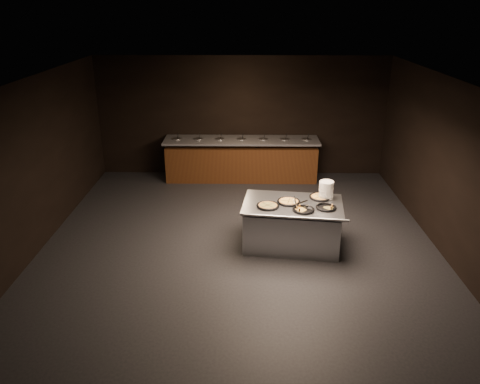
{
  "coord_description": "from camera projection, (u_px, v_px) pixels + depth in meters",
  "views": [
    {
      "loc": [
        0.11,
        -7.24,
        4.05
      ],
      "look_at": [
        0.01,
        0.3,
        0.97
      ],
      "focal_mm": 35.0,
      "sensor_mm": 36.0,
      "label": 1
    }
  ],
  "objects": [
    {
      "name": "serving_counter",
      "position": [
        292.0,
        225.0,
        8.24
      ],
      "size": [
        1.83,
        1.3,
        0.82
      ],
      "rotation": [
        0.0,
        0.0,
        -0.12
      ],
      "color": "silver",
      "rests_on": "ground"
    },
    {
      "name": "pan_cheese_slices_b",
      "position": [
        304.0,
        209.0,
        7.8
      ],
      "size": [
        0.37,
        0.37,
        0.04
      ],
      "rotation": [
        0.0,
        0.0,
        2.07
      ],
      "color": "black",
      "rests_on": "serving_counter"
    },
    {
      "name": "room",
      "position": [
        239.0,
        172.0,
        7.68
      ],
      "size": [
        7.02,
        8.02,
        2.92
      ],
      "color": "black",
      "rests_on": "ground"
    },
    {
      "name": "server_right",
      "position": [
        305.0,
        204.0,
        7.87
      ],
      "size": [
        0.3,
        0.2,
        0.16
      ],
      "rotation": [
        0.0,
        0.0,
        -0.48
      ],
      "color": "silver",
      "rests_on": "serving_counter"
    },
    {
      "name": "pan_cheese_whole",
      "position": [
        289.0,
        202.0,
        8.11
      ],
      "size": [
        0.4,
        0.4,
        0.04
      ],
      "rotation": [
        0.0,
        0.0,
        -0.21
      ],
      "color": "black",
      "rests_on": "serving_counter"
    },
    {
      "name": "salad_bar",
      "position": [
        241.0,
        162.0,
        11.36
      ],
      "size": [
        3.7,
        0.83,
        1.18
      ],
      "color": "#4F2E12",
      "rests_on": "ground"
    },
    {
      "name": "server_left",
      "position": [
        295.0,
        201.0,
        7.98
      ],
      "size": [
        0.1,
        0.31,
        0.15
      ],
      "rotation": [
        0.0,
        0.0,
        1.75
      ],
      "color": "silver",
      "rests_on": "serving_counter"
    },
    {
      "name": "pan_veggie_slices",
      "position": [
        326.0,
        207.0,
        7.89
      ],
      "size": [
        0.35,
        0.35,
        0.04
      ],
      "rotation": [
        0.0,
        0.0,
        -0.88
      ],
      "color": "black",
      "rests_on": "serving_counter"
    },
    {
      "name": "plate_stack",
      "position": [
        326.0,
        190.0,
        8.23
      ],
      "size": [
        0.25,
        0.25,
        0.32
      ],
      "primitive_type": "cylinder",
      "color": "white",
      "rests_on": "serving_counter"
    },
    {
      "name": "pan_cheese_slices_a",
      "position": [
        320.0,
        197.0,
        8.29
      ],
      "size": [
        0.39,
        0.39,
        0.04
      ],
      "rotation": [
        0.0,
        0.0,
        0.66
      ],
      "color": "black",
      "rests_on": "serving_counter"
    },
    {
      "name": "pan_veggie_whole",
      "position": [
        268.0,
        206.0,
        7.94
      ],
      "size": [
        0.39,
        0.39,
        0.04
      ],
      "rotation": [
        0.0,
        0.0,
        0.69
      ],
      "color": "black",
      "rests_on": "serving_counter"
    }
  ]
}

